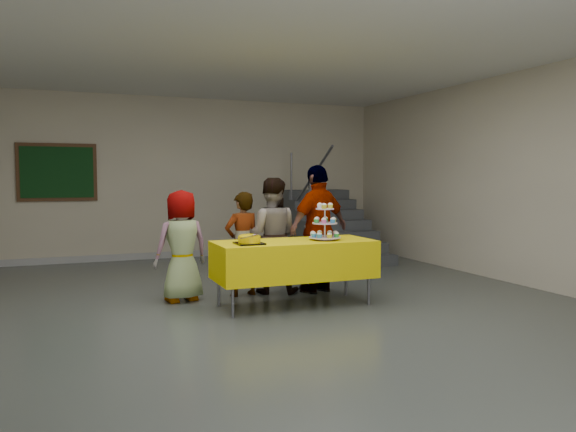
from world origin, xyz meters
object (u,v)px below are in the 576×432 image
Objects in this scene: cupcake_stand at (325,226)px; schoolchild_a at (182,246)px; schoolchild_c at (271,236)px; schoolchild_b at (242,244)px; bake_table at (294,259)px; schoolchild_d at (319,229)px; noticeboard at (57,172)px; staircase at (326,231)px; bear_cake at (249,239)px.

cupcake_stand is 1.76m from schoolchild_a.
schoolchild_a is at bearing 26.82° from schoolchild_c.
schoolchild_b is at bearing 28.28° from schoolchild_c.
schoolchild_c is at bearing 173.47° from schoolchild_b.
cupcake_stand is 1.15m from schoolchild_b.
schoolchild_d is at bearing 45.44° from bake_table.
noticeboard is (-1.42, 3.71, 0.92)m from schoolchild_a.
schoolchild_c is 0.63m from schoolchild_d.
staircase reaches higher than schoolchild_c.
bake_table is 4.22× the size of cupcake_stand.
schoolchild_a is 0.57× the size of staircase.
cupcake_stand is 0.29× the size of schoolchild_c.
bake_table is at bearing 11.21° from bear_cake.
staircase is (2.73, 3.73, -0.34)m from bear_cake.
noticeboard reaches higher than staircase.
schoolchild_a is 1.02× the size of schoolchild_b.
noticeboard is (-4.74, 0.84, 1.11)m from staircase.
schoolchild_b is (-0.40, 0.77, 0.11)m from bake_table.
schoolchild_d is at bearing -50.19° from noticeboard.
schoolchild_d is at bearing -173.58° from schoolchild_c.
schoolchild_a is at bearing -8.75° from schoolchild_b.
schoolchild_a is 4.08m from noticeboard.
staircase reaches higher than cupcake_stand.
schoolchild_c is (1.19, 0.06, 0.07)m from schoolchild_a.
bake_table is 5.26m from noticeboard.
schoolchild_a is (-1.18, 0.74, 0.13)m from bake_table.
schoolchild_b is at bearing -29.20° from schoolchild_d.
schoolchild_a is at bearing 148.06° from bake_table.
schoolchild_c is at bearing -54.50° from noticeboard.
cupcake_stand is 0.98m from bear_cake.
schoolchild_a reaches higher than bake_table.
schoolchild_a is (-0.59, 0.86, -0.15)m from bear_cake.
schoolchild_b reaches higher than bear_cake.
bake_table is 1.40m from schoolchild_a.
schoolchild_b is (0.78, 0.03, -0.02)m from schoolchild_a.
schoolchild_b is at bearing -59.14° from noticeboard.
bake_table is 0.53m from cupcake_stand.
noticeboard is (-2.98, 4.49, 0.67)m from cupcake_stand.
schoolchild_a is at bearing -69.07° from noticeboard.
schoolchild_c is (0.59, 0.91, -0.07)m from bear_cake.
schoolchild_d is (0.22, 0.65, -0.10)m from cupcake_stand.
schoolchild_a reaches higher than bear_cake.
schoolchild_b is 0.42m from schoolchild_c.
bear_cake is at bearing -66.24° from noticeboard.
schoolchild_d is at bearing 160.20° from schoolchild_b.
staircase is at bearing -9.99° from noticeboard.
schoolchild_d reaches higher than schoolchild_b.
cupcake_stand is at bearing 142.00° from schoolchild_a.
bake_table is 0.87m from schoolchild_b.
schoolchild_c is 0.63× the size of staircase.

